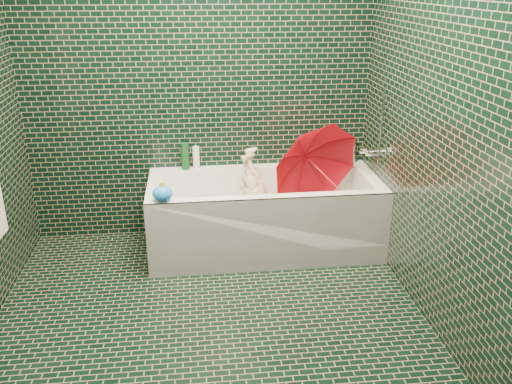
{
  "coord_description": "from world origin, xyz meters",
  "views": [
    {
      "loc": [
        -0.05,
        -2.67,
        1.94
      ],
      "look_at": [
        0.36,
        0.82,
        0.54
      ],
      "focal_mm": 38.0,
      "sensor_mm": 36.0,
      "label": 1
    }
  ],
  "objects": [
    {
      "name": "floor",
      "position": [
        0.0,
        0.0,
        0.0
      ],
      "size": [
        2.8,
        2.8,
        0.0
      ],
      "primitive_type": "plane",
      "color": "black",
      "rests_on": "ground"
    },
    {
      "name": "soap_bottle_b",
      "position": [
        1.14,
        1.32,
        0.55
      ],
      "size": [
        0.12,
        0.12,
        0.19
      ],
      "primitive_type": "imported",
      "rotation": [
        0.0,
        0.0,
        0.42
      ],
      "color": "#531E73",
      "rests_on": "bathtub"
    },
    {
      "name": "bottle_left_tall",
      "position": [
        -0.12,
        1.34,
        0.65
      ],
      "size": [
        0.08,
        0.08,
        0.21
      ],
      "primitive_type": "cylinder",
      "rotation": [
        0.0,
        0.0,
        -0.34
      ],
      "color": "#13431D",
      "rests_on": "bathtub"
    },
    {
      "name": "water",
      "position": [
        0.45,
        1.02,
        0.3
      ],
      "size": [
        1.48,
        0.53,
        0.0
      ],
      "primitive_type": "cube",
      "color": "silver",
      "rests_on": "bathtub"
    },
    {
      "name": "soap_bottle_a",
      "position": [
        1.18,
        1.31,
        0.55
      ],
      "size": [
        0.1,
        0.1,
        0.24
      ],
      "primitive_type": "imported",
      "rotation": [
        0.0,
        0.0,
        -0.1
      ],
      "color": "white",
      "rests_on": "bathtub"
    },
    {
      "name": "wall_right",
      "position": [
        1.3,
        0.0,
        1.25
      ],
      "size": [
        0.0,
        2.8,
        2.8
      ],
      "primitive_type": "plane",
      "rotation": [
        1.57,
        0.0,
        -1.57
      ],
      "color": "black",
      "rests_on": "floor"
    },
    {
      "name": "bath_mat",
      "position": [
        0.45,
        1.02,
        0.16
      ],
      "size": [
        1.35,
        0.47,
        0.01
      ],
      "primitive_type": "cube",
      "color": "#4BC727",
      "rests_on": "bathtub"
    },
    {
      "name": "soap_bottle_c",
      "position": [
        1.2,
        1.35,
        0.55
      ],
      "size": [
        0.14,
        0.14,
        0.15
      ],
      "primitive_type": "imported",
      "rotation": [
        0.0,
        0.0,
        -0.18
      ],
      "color": "#13431D",
      "rests_on": "bathtub"
    },
    {
      "name": "wall_back",
      "position": [
        0.0,
        1.4,
        1.25
      ],
      "size": [
        2.8,
        0.0,
        2.8
      ],
      "primitive_type": "plane",
      "rotation": [
        1.57,
        0.0,
        0.0
      ],
      "color": "black",
      "rests_on": "floor"
    },
    {
      "name": "wall_front",
      "position": [
        0.0,
        -1.4,
        1.25
      ],
      "size": [
        2.8,
        0.0,
        2.8
      ],
      "primitive_type": "plane",
      "rotation": [
        -1.57,
        0.0,
        0.0
      ],
      "color": "black",
      "rests_on": "floor"
    },
    {
      "name": "umbrella",
      "position": [
        0.88,
        0.95,
        0.6
      ],
      "size": [
        0.94,
        1.01,
        0.88
      ],
      "primitive_type": "imported",
      "rotation": [
        0.27,
        -0.21,
        0.32
      ],
      "color": "red",
      "rests_on": "bathtub"
    },
    {
      "name": "rubber_duck",
      "position": [
        1.1,
        1.35,
        0.6
      ],
      "size": [
        0.13,
        0.1,
        0.1
      ],
      "rotation": [
        0.0,
        0.0,
        0.29
      ],
      "color": "yellow",
      "rests_on": "bathtub"
    },
    {
      "name": "faucet",
      "position": [
        1.26,
        1.02,
        0.77
      ],
      "size": [
        0.18,
        0.19,
        0.55
      ],
      "color": "silver",
      "rests_on": "wall_right"
    },
    {
      "name": "bath_toy",
      "position": [
        -0.27,
        0.7,
        0.61
      ],
      "size": [
        0.17,
        0.15,
        0.13
      ],
      "rotation": [
        0.0,
        0.0,
        0.39
      ],
      "color": "#1A82F2",
      "rests_on": "bathtub"
    },
    {
      "name": "child",
      "position": [
        0.43,
        1.05,
        0.31
      ],
      "size": [
        0.99,
        0.61,
        0.42
      ],
      "primitive_type": "imported",
      "rotation": [
        -1.34,
        0.0,
        -1.89
      ],
      "color": "tan",
      "rests_on": "bathtub"
    },
    {
      "name": "bottle_left_short",
      "position": [
        -0.04,
        1.34,
        0.64
      ],
      "size": [
        0.06,
        0.06,
        0.18
      ],
      "primitive_type": "cylinder",
      "rotation": [
        0.0,
        0.0,
        0.08
      ],
      "color": "white",
      "rests_on": "bathtub"
    },
    {
      "name": "bathtub",
      "position": [
        0.45,
        1.01,
        0.21
      ],
      "size": [
        1.7,
        0.75,
        0.55
      ],
      "color": "white",
      "rests_on": "floor"
    },
    {
      "name": "bottle_right_pump",
      "position": [
        1.21,
        1.37,
        0.64
      ],
      "size": [
        0.06,
        0.06,
        0.17
      ],
      "primitive_type": "cylinder",
      "rotation": [
        0.0,
        0.0,
        0.36
      ],
      "color": "silver",
      "rests_on": "bathtub"
    },
    {
      "name": "bottle_right_tall",
      "position": [
        1.17,
        1.31,
        0.66
      ],
      "size": [
        0.07,
        0.07,
        0.22
      ],
      "primitive_type": "cylinder",
      "rotation": [
        0.0,
        0.0,
        -0.28
      ],
      "color": "#13431D",
      "rests_on": "bathtub"
    }
  ]
}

